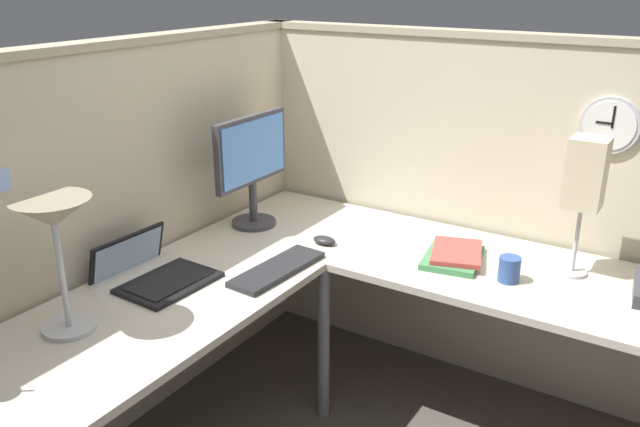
{
  "coord_description": "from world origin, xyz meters",
  "views": [
    {
      "loc": [
        -1.84,
        -1.08,
        1.82
      ],
      "look_at": [
        0.16,
        0.18,
        0.93
      ],
      "focal_mm": 36.6,
      "sensor_mm": 36.0,
      "label": 1
    }
  ],
  "objects_px": {
    "desk_lamp_paper": "(586,177)",
    "keyboard": "(277,269)",
    "monitor": "(252,162)",
    "wall_clock": "(610,125)",
    "coffee_mug": "(509,269)",
    "laptop": "(151,272)",
    "computer_mouse": "(324,240)",
    "desk_lamp_dome": "(54,224)",
    "book_stack": "(454,255)"
  },
  "relations": [
    {
      "from": "book_stack",
      "to": "coffee_mug",
      "type": "distance_m",
      "value": 0.25
    },
    {
      "from": "desk_lamp_paper",
      "to": "computer_mouse",
      "type": "bearing_deg",
      "value": 105.42
    },
    {
      "from": "laptop",
      "to": "coffee_mug",
      "type": "relative_size",
      "value": 4.1
    },
    {
      "from": "laptop",
      "to": "monitor",
      "type": "bearing_deg",
      "value": 0.81
    },
    {
      "from": "keyboard",
      "to": "desk_lamp_paper",
      "type": "distance_m",
      "value": 1.18
    },
    {
      "from": "coffee_mug",
      "to": "wall_clock",
      "type": "height_order",
      "value": "wall_clock"
    },
    {
      "from": "book_stack",
      "to": "wall_clock",
      "type": "relative_size",
      "value": 1.47
    },
    {
      "from": "desk_lamp_paper",
      "to": "coffee_mug",
      "type": "distance_m",
      "value": 0.43
    },
    {
      "from": "coffee_mug",
      "to": "monitor",
      "type": "bearing_deg",
      "value": 92.35
    },
    {
      "from": "book_stack",
      "to": "wall_clock",
      "type": "xyz_separation_m",
      "value": [
        0.37,
        -0.44,
        0.51
      ]
    },
    {
      "from": "monitor",
      "to": "desk_lamp_paper",
      "type": "height_order",
      "value": "desk_lamp_paper"
    },
    {
      "from": "desk_lamp_dome",
      "to": "book_stack",
      "type": "bearing_deg",
      "value": -36.16
    },
    {
      "from": "laptop",
      "to": "desk_lamp_paper",
      "type": "height_order",
      "value": "desk_lamp_paper"
    },
    {
      "from": "computer_mouse",
      "to": "desk_lamp_dome",
      "type": "relative_size",
      "value": 0.23
    },
    {
      "from": "book_stack",
      "to": "coffee_mug",
      "type": "relative_size",
      "value": 3.37
    },
    {
      "from": "desk_lamp_dome",
      "to": "book_stack",
      "type": "xyz_separation_m",
      "value": [
        1.16,
        -0.85,
        -0.34
      ]
    },
    {
      "from": "laptop",
      "to": "keyboard",
      "type": "relative_size",
      "value": 0.91
    },
    {
      "from": "monitor",
      "to": "keyboard",
      "type": "xyz_separation_m",
      "value": [
        -0.35,
        -0.38,
        -0.28
      ]
    },
    {
      "from": "keyboard",
      "to": "desk_lamp_dome",
      "type": "relative_size",
      "value": 0.97
    },
    {
      "from": "monitor",
      "to": "coffee_mug",
      "type": "distance_m",
      "value": 1.18
    },
    {
      "from": "monitor",
      "to": "desk_lamp_paper",
      "type": "relative_size",
      "value": 0.94
    },
    {
      "from": "coffee_mug",
      "to": "laptop",
      "type": "bearing_deg",
      "value": 121.19
    },
    {
      "from": "keyboard",
      "to": "computer_mouse",
      "type": "bearing_deg",
      "value": 1.74
    },
    {
      "from": "laptop",
      "to": "wall_clock",
      "type": "bearing_deg",
      "value": -49.96
    },
    {
      "from": "book_stack",
      "to": "desk_lamp_paper",
      "type": "bearing_deg",
      "value": -73.47
    },
    {
      "from": "keyboard",
      "to": "book_stack",
      "type": "distance_m",
      "value": 0.7
    },
    {
      "from": "desk_lamp_paper",
      "to": "wall_clock",
      "type": "xyz_separation_m",
      "value": [
        0.25,
        -0.02,
        0.15
      ]
    },
    {
      "from": "computer_mouse",
      "to": "wall_clock",
      "type": "relative_size",
      "value": 0.47
    },
    {
      "from": "keyboard",
      "to": "laptop",
      "type": "bearing_deg",
      "value": 132.58
    },
    {
      "from": "keyboard",
      "to": "wall_clock",
      "type": "distance_m",
      "value": 1.39
    },
    {
      "from": "laptop",
      "to": "keyboard",
      "type": "xyz_separation_m",
      "value": [
        0.3,
        -0.37,
        -0.01
      ]
    },
    {
      "from": "desk_lamp_paper",
      "to": "wall_clock",
      "type": "height_order",
      "value": "wall_clock"
    },
    {
      "from": "monitor",
      "to": "wall_clock",
      "type": "height_order",
      "value": "wall_clock"
    },
    {
      "from": "desk_lamp_dome",
      "to": "wall_clock",
      "type": "xyz_separation_m",
      "value": [
        1.54,
        -1.29,
        0.17
      ]
    },
    {
      "from": "desk_lamp_paper",
      "to": "wall_clock",
      "type": "bearing_deg",
      "value": -4.47
    },
    {
      "from": "keyboard",
      "to": "coffee_mug",
      "type": "distance_m",
      "value": 0.87
    },
    {
      "from": "laptop",
      "to": "computer_mouse",
      "type": "height_order",
      "value": "laptop"
    },
    {
      "from": "laptop",
      "to": "coffee_mug",
      "type": "bearing_deg",
      "value": -58.81
    },
    {
      "from": "wall_clock",
      "to": "desk_lamp_dome",
      "type": "bearing_deg",
      "value": 139.92
    },
    {
      "from": "laptop",
      "to": "desk_lamp_paper",
      "type": "relative_size",
      "value": 0.74
    },
    {
      "from": "computer_mouse",
      "to": "desk_lamp_dome",
      "type": "bearing_deg",
      "value": 162.38
    },
    {
      "from": "desk_lamp_paper",
      "to": "keyboard",
      "type": "bearing_deg",
      "value": 121.43
    },
    {
      "from": "monitor",
      "to": "wall_clock",
      "type": "distance_m",
      "value": 1.46
    },
    {
      "from": "desk_lamp_dome",
      "to": "coffee_mug",
      "type": "xyz_separation_m",
      "value": [
        1.1,
        -1.09,
        -0.32
      ]
    },
    {
      "from": "keyboard",
      "to": "desk_lamp_dome",
      "type": "height_order",
      "value": "desk_lamp_dome"
    },
    {
      "from": "keyboard",
      "to": "desk_lamp_paper",
      "type": "bearing_deg",
      "value": -54.96
    },
    {
      "from": "desk_lamp_dome",
      "to": "coffee_mug",
      "type": "bearing_deg",
      "value": -44.79
    },
    {
      "from": "desk_lamp_dome",
      "to": "coffee_mug",
      "type": "distance_m",
      "value": 1.58
    },
    {
      "from": "monitor",
      "to": "wall_clock",
      "type": "bearing_deg",
      "value": -70.23
    },
    {
      "from": "coffee_mug",
      "to": "keyboard",
      "type": "bearing_deg",
      "value": 116.95
    }
  ]
}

